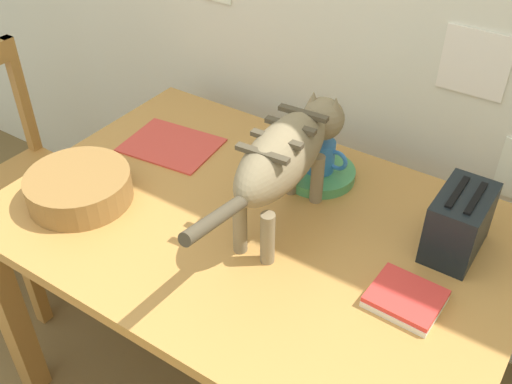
{
  "coord_description": "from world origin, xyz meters",
  "views": [
    {
      "loc": [
        0.78,
        0.09,
        1.79
      ],
      "look_at": [
        0.11,
        1.1,
        0.85
      ],
      "focal_mm": 41.57,
      "sensor_mm": 36.0,
      "label": 1
    }
  ],
  "objects_px": {
    "wooden_chair_far": "(20,182)",
    "magazine": "(171,145)",
    "saucer_bowl": "(319,173)",
    "coffee_mug": "(321,156)",
    "cat": "(288,153)",
    "dining_table": "(256,245)",
    "toaster": "(459,223)",
    "book_stack": "(405,298)",
    "wicker_basket": "(79,187)"
  },
  "relations": [
    {
      "from": "dining_table",
      "to": "magazine",
      "type": "distance_m",
      "value": 0.47
    },
    {
      "from": "dining_table",
      "to": "magazine",
      "type": "height_order",
      "value": "magazine"
    },
    {
      "from": "dining_table",
      "to": "magazine",
      "type": "bearing_deg",
      "value": 159.81
    },
    {
      "from": "saucer_bowl",
      "to": "magazine",
      "type": "relative_size",
      "value": 0.75
    },
    {
      "from": "book_stack",
      "to": "coffee_mug",
      "type": "bearing_deg",
      "value": 141.37
    },
    {
      "from": "dining_table",
      "to": "wooden_chair_far",
      "type": "relative_size",
      "value": 1.5
    },
    {
      "from": "book_stack",
      "to": "dining_table",
      "type": "bearing_deg",
      "value": 173.57
    },
    {
      "from": "coffee_mug",
      "to": "wooden_chair_far",
      "type": "height_order",
      "value": "wooden_chair_far"
    },
    {
      "from": "saucer_bowl",
      "to": "dining_table",
      "type": "bearing_deg",
      "value": -99.01
    },
    {
      "from": "saucer_bowl",
      "to": "magazine",
      "type": "bearing_deg",
      "value": -166.81
    },
    {
      "from": "wooden_chair_far",
      "to": "magazine",
      "type": "bearing_deg",
      "value": 105.95
    },
    {
      "from": "wicker_basket",
      "to": "toaster",
      "type": "distance_m",
      "value": 1.02
    },
    {
      "from": "cat",
      "to": "coffee_mug",
      "type": "distance_m",
      "value": 0.25
    },
    {
      "from": "coffee_mug",
      "to": "book_stack",
      "type": "distance_m",
      "value": 0.52
    },
    {
      "from": "toaster",
      "to": "wooden_chair_far",
      "type": "distance_m",
      "value": 1.61
    },
    {
      "from": "magazine",
      "to": "wooden_chair_far",
      "type": "relative_size",
      "value": 0.31
    },
    {
      "from": "magazine",
      "to": "book_stack",
      "type": "distance_m",
      "value": 0.9
    },
    {
      "from": "cat",
      "to": "wicker_basket",
      "type": "relative_size",
      "value": 2.45
    },
    {
      "from": "dining_table",
      "to": "book_stack",
      "type": "bearing_deg",
      "value": -6.43
    },
    {
      "from": "coffee_mug",
      "to": "magazine",
      "type": "height_order",
      "value": "coffee_mug"
    },
    {
      "from": "dining_table",
      "to": "magazine",
      "type": "xyz_separation_m",
      "value": [
        -0.43,
        0.16,
        0.09
      ]
    },
    {
      "from": "cat",
      "to": "dining_table",
      "type": "bearing_deg",
      "value": -137.46
    },
    {
      "from": "cat",
      "to": "wooden_chair_far",
      "type": "relative_size",
      "value": 0.77
    },
    {
      "from": "saucer_bowl",
      "to": "book_stack",
      "type": "bearing_deg",
      "value": -38.38
    },
    {
      "from": "saucer_bowl",
      "to": "wooden_chair_far",
      "type": "relative_size",
      "value": 0.23
    },
    {
      "from": "saucer_bowl",
      "to": "wooden_chair_far",
      "type": "height_order",
      "value": "wooden_chair_far"
    },
    {
      "from": "cat",
      "to": "wooden_chair_far",
      "type": "bearing_deg",
      "value": 179.73
    },
    {
      "from": "magazine",
      "to": "wooden_chair_far",
      "type": "bearing_deg",
      "value": -171.57
    },
    {
      "from": "coffee_mug",
      "to": "book_stack",
      "type": "height_order",
      "value": "coffee_mug"
    },
    {
      "from": "saucer_bowl",
      "to": "coffee_mug",
      "type": "xyz_separation_m",
      "value": [
        0.0,
        0.0,
        0.06
      ]
    },
    {
      "from": "magazine",
      "to": "dining_table",
      "type": "bearing_deg",
      "value": -26.36
    },
    {
      "from": "book_stack",
      "to": "wicker_basket",
      "type": "relative_size",
      "value": 0.57
    },
    {
      "from": "cat",
      "to": "magazine",
      "type": "xyz_separation_m",
      "value": [
        -0.49,
        0.1,
        -0.21
      ]
    },
    {
      "from": "magazine",
      "to": "wicker_basket",
      "type": "bearing_deg",
      "value": -101.54
    },
    {
      "from": "saucer_bowl",
      "to": "coffee_mug",
      "type": "height_order",
      "value": "coffee_mug"
    },
    {
      "from": "cat",
      "to": "toaster",
      "type": "xyz_separation_m",
      "value": [
        0.42,
        0.13,
        -0.12
      ]
    },
    {
      "from": "coffee_mug",
      "to": "book_stack",
      "type": "relative_size",
      "value": 0.79
    },
    {
      "from": "toaster",
      "to": "wooden_chair_far",
      "type": "xyz_separation_m",
      "value": [
        -1.55,
        -0.2,
        -0.39
      ]
    },
    {
      "from": "dining_table",
      "to": "saucer_bowl",
      "type": "bearing_deg",
      "value": 80.99
    },
    {
      "from": "saucer_bowl",
      "to": "cat",
      "type": "bearing_deg",
      "value": -86.28
    },
    {
      "from": "coffee_mug",
      "to": "toaster",
      "type": "bearing_deg",
      "value": -10.43
    },
    {
      "from": "cat",
      "to": "book_stack",
      "type": "relative_size",
      "value": 4.31
    },
    {
      "from": "magazine",
      "to": "wooden_chair_far",
      "type": "distance_m",
      "value": 0.73
    },
    {
      "from": "dining_table",
      "to": "toaster",
      "type": "xyz_separation_m",
      "value": [
        0.48,
        0.19,
        0.17
      ]
    },
    {
      "from": "wicker_basket",
      "to": "wooden_chair_far",
      "type": "xyz_separation_m",
      "value": [
        -0.61,
        0.18,
        -0.35
      ]
    },
    {
      "from": "magazine",
      "to": "wooden_chair_far",
      "type": "xyz_separation_m",
      "value": [
        -0.64,
        -0.17,
        -0.31
      ]
    },
    {
      "from": "magazine",
      "to": "wicker_basket",
      "type": "relative_size",
      "value": 0.98
    },
    {
      "from": "saucer_bowl",
      "to": "toaster",
      "type": "distance_m",
      "value": 0.45
    },
    {
      "from": "wicker_basket",
      "to": "toaster",
      "type": "height_order",
      "value": "toaster"
    },
    {
      "from": "wicker_basket",
      "to": "wooden_chair_far",
      "type": "bearing_deg",
      "value": 163.21
    }
  ]
}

